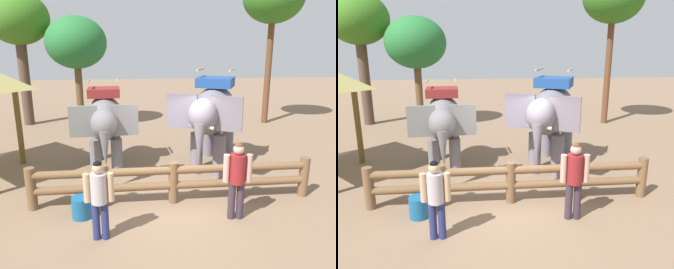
% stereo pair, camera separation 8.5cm
% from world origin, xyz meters
% --- Properties ---
extents(ground_plane, '(60.00, 60.00, 0.00)m').
position_xyz_m(ground_plane, '(0.00, 0.00, 0.00)').
color(ground_plane, '#81664D').
extents(log_fence, '(7.03, 0.30, 1.05)m').
position_xyz_m(log_fence, '(0.00, 0.07, 0.61)').
color(log_fence, brown).
rests_on(log_fence, ground).
extents(elephant_near_left, '(1.85, 3.25, 2.78)m').
position_xyz_m(elephant_near_left, '(-1.82, 2.58, 1.56)').
color(elephant_near_left, slate).
rests_on(elephant_near_left, ground).
extents(elephant_center, '(2.77, 3.68, 3.11)m').
position_xyz_m(elephant_center, '(1.50, 2.40, 1.75)').
color(elephant_center, slate).
rests_on(elephant_center, ground).
extents(tourist_woman_in_black, '(0.60, 0.33, 1.68)m').
position_xyz_m(tourist_woman_in_black, '(-1.65, -1.40, 0.97)').
color(tourist_woman_in_black, navy).
rests_on(tourist_woman_in_black, ground).
extents(tourist_man_in_blue, '(0.64, 0.37, 1.80)m').
position_xyz_m(tourist_man_in_blue, '(1.31, -0.86, 1.04)').
color(tourist_man_in_blue, '#392B38').
rests_on(tourist_man_in_blue, ground).
extents(tree_back_center, '(2.74, 2.74, 5.05)m').
position_xyz_m(tree_back_center, '(-3.44, 8.36, 3.84)').
color(tree_back_center, brown).
rests_on(tree_back_center, ground).
extents(tree_far_right, '(2.78, 2.78, 6.13)m').
position_xyz_m(tree_far_right, '(-6.06, 9.05, 4.80)').
color(tree_far_right, brown).
rests_on(tree_far_right, ground).
extents(feed_bucket, '(0.45, 0.45, 0.50)m').
position_xyz_m(feed_bucket, '(-2.17, -0.48, 0.25)').
color(feed_bucket, '#19598C').
rests_on(feed_bucket, ground).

